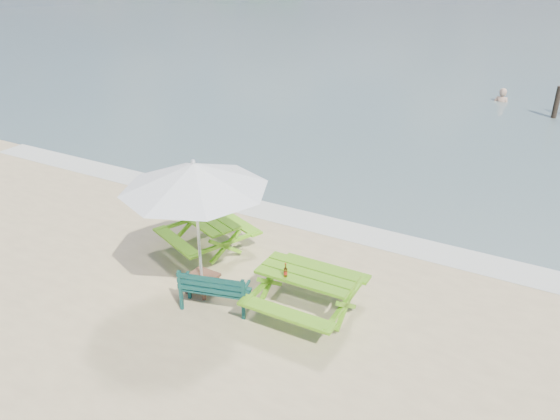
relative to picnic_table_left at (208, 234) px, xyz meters
The scene contains 8 objects.
foam_strip 2.75m from the picnic_table_left, 54.23° to the left, with size 22.00×0.90×0.01m, color silver.
picnic_table_left is the anchor object (origin of this frame).
picnic_table_right 2.99m from the picnic_table_left, 19.02° to the right, with size 1.71×1.89×0.81m.
park_bench 2.16m from the picnic_table_left, 50.59° to the right, with size 1.30×0.72×0.76m.
side_table 1.60m from the picnic_table_left, 58.24° to the right, with size 0.54×0.54×0.34m.
patio_umbrella 2.53m from the picnic_table_left, 58.24° to the right, with size 2.71×2.71×2.57m.
beer_bottle 2.90m from the picnic_table_left, 26.22° to the right, with size 0.07×0.07×0.26m.
swimmer 16.50m from the picnic_table_left, 77.94° to the left, with size 0.70×0.49×1.82m.
Camera 1 is at (4.68, -5.76, 5.83)m, focal length 35.00 mm.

